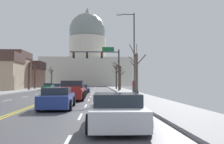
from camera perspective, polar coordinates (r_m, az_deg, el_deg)
name	(u,v)px	position (r m, az deg, el deg)	size (l,w,h in m)	color
ground	(55,98)	(25.98, -12.76, -5.65)	(20.00, 180.00, 0.20)	#47474C
signal_gantry	(101,59)	(40.28, -2.41, 2.92)	(7.91, 0.41, 7.00)	#28282D
street_lamp_right	(132,47)	(27.53, 4.56, 5.54)	(1.99, 0.24, 8.93)	#333338
capitol_building	(87,59)	(98.66, -5.61, 2.90)	(32.67, 21.63, 30.68)	beige
sedan_near_00	(82,89)	(35.85, -6.78, -3.84)	(2.07, 4.57, 1.20)	navy
sedan_near_01	(78,91)	(28.45, -7.74, -4.32)	(2.01, 4.64, 1.14)	#B71414
pickup_truck_near_02	(72,91)	(22.90, -9.04, -4.30)	(2.41, 5.77, 1.70)	maroon
sedan_near_03	(58,98)	(15.69, -12.18, -5.85)	(2.03, 4.66, 1.27)	navy
sedan_near_04	(117,111)	(9.14, 1.05, -8.81)	(2.08, 4.44, 1.20)	silver
sedan_oncoming_00	(48,87)	(50.63, -14.16, -3.25)	(1.98, 4.40, 1.31)	#1E7247
sedan_oncoming_01	(57,86)	(61.14, -12.20, -3.13)	(2.17, 4.55, 1.14)	navy
flank_building_00	(9,70)	(66.78, -22.15, 0.50)	(8.71, 9.83, 8.97)	#8C6656
flank_building_02	(25,74)	(78.16, -19.12, -0.46)	(10.84, 8.06, 7.44)	#8C6656
bare_tree_00	(117,75)	(61.34, 1.04, -0.66)	(1.90, 2.60, 5.61)	#4C3D2D
bare_tree_02	(136,72)	(29.22, 5.54, -0.01)	(2.00, 2.56, 5.70)	brown
bare_tree_03	(29,75)	(49.11, -18.20, -0.72)	(1.22, 2.50, 5.65)	#423328
bare_tree_04	(120,75)	(46.22, 1.83, -0.77)	(2.07, 1.77, 5.36)	#423328
bare_tree_05	(35,76)	(54.75, -17.05, -0.89)	(1.90, 2.32, 5.64)	#423328
bare_tree_06	(116,77)	(52.12, 0.98, -1.05)	(2.18, 2.32, 5.59)	#423328
bare_tree_07	(51,77)	(73.89, -13.48, -1.07)	(1.53, 1.85, 5.81)	brown
pedestrian_00	(134,86)	(31.79, 4.93, -3.12)	(0.35, 0.34, 1.71)	#4C4238
bicycle_parked	(137,95)	(21.78, 5.64, -5.14)	(0.12, 1.77, 0.85)	black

